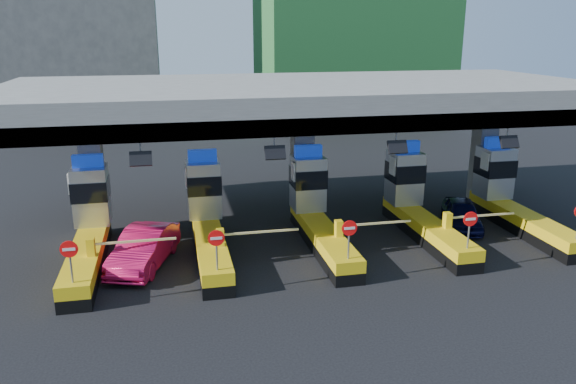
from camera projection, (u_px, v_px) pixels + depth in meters
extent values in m
plane|color=black|center=(317.00, 240.00, 26.07)|extent=(120.00, 120.00, 0.00)
cube|color=slate|center=(303.00, 98.00, 27.14)|extent=(28.00, 12.00, 1.50)
cube|color=#4C4C49|center=(337.00, 125.00, 21.90)|extent=(28.00, 0.60, 0.70)
cube|color=slate|center=(93.00, 179.00, 26.09)|extent=(1.00, 1.00, 5.50)
cube|color=slate|center=(302.00, 168.00, 28.12)|extent=(1.00, 1.00, 5.50)
cube|color=slate|center=(483.00, 159.00, 30.14)|extent=(1.00, 1.00, 5.50)
cylinder|color=slate|center=(140.00, 148.00, 20.55)|extent=(0.06, 0.06, 0.50)
cube|color=black|center=(141.00, 159.00, 20.46)|extent=(0.80, 0.38, 0.54)
cylinder|color=slate|center=(274.00, 143.00, 21.56)|extent=(0.06, 0.06, 0.50)
cube|color=black|center=(275.00, 153.00, 21.47)|extent=(0.80, 0.38, 0.54)
cylinder|color=slate|center=(396.00, 138.00, 22.57)|extent=(0.06, 0.06, 0.50)
cube|color=black|center=(397.00, 147.00, 22.48)|extent=(0.80, 0.38, 0.54)
cylinder|color=slate|center=(507.00, 133.00, 23.58)|extent=(0.06, 0.06, 0.50)
cube|color=black|center=(509.00, 142.00, 23.49)|extent=(0.80, 0.38, 0.54)
cube|color=black|center=(88.00, 262.00, 23.04)|extent=(1.20, 8.00, 0.50)
cube|color=#E5B70C|center=(87.00, 251.00, 22.90)|extent=(1.20, 8.00, 0.50)
cube|color=#9EA3A8|center=(91.00, 195.00, 25.09)|extent=(1.50, 1.50, 2.60)
cube|color=black|center=(91.00, 189.00, 24.99)|extent=(1.56, 1.56, 0.90)
cube|color=#0C2DBF|center=(88.00, 161.00, 24.65)|extent=(1.30, 0.35, 0.55)
cube|color=white|center=(70.00, 183.00, 24.45)|extent=(0.06, 0.70, 0.90)
cylinder|color=slate|center=(71.00, 265.00, 19.27)|extent=(0.07, 0.07, 1.30)
cylinder|color=red|center=(69.00, 249.00, 19.07)|extent=(0.60, 0.04, 0.60)
cube|color=white|center=(69.00, 249.00, 19.05)|extent=(0.42, 0.02, 0.10)
cube|color=#E5B70C|center=(91.00, 247.00, 21.67)|extent=(0.30, 0.35, 0.70)
cube|color=white|center=(135.00, 241.00, 21.98)|extent=(3.20, 0.08, 0.08)
cube|color=black|center=(210.00, 252.00, 24.05)|extent=(1.20, 8.00, 0.50)
cube|color=#E5B70C|center=(210.00, 241.00, 23.91)|extent=(1.20, 8.00, 0.50)
cube|color=#9EA3A8|center=(204.00, 189.00, 26.10)|extent=(1.50, 1.50, 2.60)
cube|color=black|center=(204.00, 183.00, 26.00)|extent=(1.56, 1.56, 0.90)
cube|color=#0C2DBF|center=(202.00, 156.00, 25.66)|extent=(1.30, 0.35, 0.55)
cube|color=white|center=(186.00, 177.00, 25.46)|extent=(0.06, 0.70, 0.90)
cylinder|color=slate|center=(217.00, 253.00, 20.28)|extent=(0.07, 0.07, 1.30)
cylinder|color=red|center=(216.00, 238.00, 20.08)|extent=(0.60, 0.04, 0.60)
cube|color=white|center=(216.00, 238.00, 20.06)|extent=(0.42, 0.02, 0.10)
cube|color=#E5B70C|center=(220.00, 237.00, 22.69)|extent=(0.30, 0.35, 0.70)
cube|color=white|center=(260.00, 232.00, 22.99)|extent=(3.20, 0.08, 0.08)
cube|color=black|center=(323.00, 243.00, 25.06)|extent=(1.20, 8.00, 0.50)
cube|color=#E5B70C|center=(323.00, 233.00, 24.92)|extent=(1.20, 8.00, 0.50)
cube|color=#9EA3A8|center=(308.00, 183.00, 27.11)|extent=(1.50, 1.50, 2.60)
cube|color=black|center=(308.00, 177.00, 27.01)|extent=(1.56, 1.56, 0.90)
cube|color=#0C2DBF|center=(308.00, 151.00, 26.67)|extent=(1.30, 0.35, 0.55)
cube|color=white|center=(293.00, 171.00, 26.48)|extent=(0.06, 0.70, 0.90)
cylinder|color=slate|center=(349.00, 243.00, 21.29)|extent=(0.07, 0.07, 1.30)
cylinder|color=red|center=(349.00, 228.00, 21.09)|extent=(0.60, 0.04, 0.60)
cube|color=white|center=(350.00, 228.00, 21.07)|extent=(0.42, 0.02, 0.10)
cube|color=#E5B70C|center=(339.00, 228.00, 23.70)|extent=(0.30, 0.35, 0.70)
cube|color=white|center=(376.00, 223.00, 24.00)|extent=(3.20, 0.08, 0.08)
cube|color=black|center=(426.00, 235.00, 26.07)|extent=(1.20, 8.00, 0.50)
cube|color=#E5B70C|center=(427.00, 225.00, 25.93)|extent=(1.20, 8.00, 0.50)
cube|color=#9EA3A8|center=(404.00, 177.00, 28.13)|extent=(1.50, 1.50, 2.60)
cube|color=black|center=(405.00, 172.00, 28.02)|extent=(1.56, 1.56, 0.90)
cube|color=#0C2DBF|center=(406.00, 146.00, 27.68)|extent=(1.30, 0.35, 0.55)
cube|color=white|center=(393.00, 166.00, 27.49)|extent=(0.06, 0.70, 0.90)
cylinder|color=slate|center=(469.00, 233.00, 22.30)|extent=(0.07, 0.07, 1.30)
cylinder|color=red|center=(470.00, 219.00, 22.11)|extent=(0.60, 0.04, 0.60)
cube|color=white|center=(471.00, 219.00, 22.08)|extent=(0.42, 0.02, 0.10)
cube|color=#E5B70C|center=(447.00, 220.00, 24.71)|extent=(0.30, 0.35, 0.70)
cube|color=white|center=(482.00, 216.00, 25.01)|extent=(3.20, 0.08, 0.08)
cube|color=black|center=(522.00, 227.00, 27.08)|extent=(1.20, 8.00, 0.50)
cube|color=#E5B70C|center=(523.00, 217.00, 26.94)|extent=(1.20, 8.00, 0.50)
cube|color=#9EA3A8|center=(494.00, 172.00, 29.14)|extent=(1.50, 1.50, 2.60)
cube|color=black|center=(495.00, 167.00, 29.04)|extent=(1.56, 1.56, 0.90)
cube|color=#0C2DBF|center=(498.00, 142.00, 28.70)|extent=(1.30, 0.35, 0.55)
cube|color=white|center=(485.00, 161.00, 28.50)|extent=(0.06, 0.70, 0.90)
cube|color=#E5B70C|center=(548.00, 213.00, 25.72)|extent=(0.30, 0.35, 0.70)
cube|color=#4C4C49|center=(83.00, 34.00, 54.51)|extent=(14.00, 10.00, 18.00)
imported|color=black|center=(462.00, 214.00, 27.62)|extent=(2.90, 4.37, 1.38)
imported|color=#C50F44|center=(144.00, 248.00, 23.08)|extent=(3.07, 5.04, 1.57)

